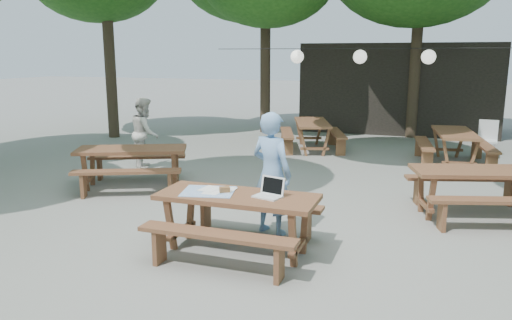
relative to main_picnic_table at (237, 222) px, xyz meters
The scene contains 13 objects.
ground 1.35m from the main_picnic_table, 59.95° to the left, with size 80.00×80.00×0.00m, color slate.
pavilion 11.72m from the main_picnic_table, 84.36° to the left, with size 6.00×3.00×2.80m, color black.
main_picnic_table is the anchor object (origin of this frame).
picnic_table_nw 3.78m from the main_picnic_table, 143.13° to the left, with size 2.38×2.22×0.75m.
picnic_table_ne 3.91m from the main_picnic_table, 40.32° to the left, with size 2.28×2.06×0.75m.
picnic_table_far_w 7.11m from the main_picnic_table, 95.76° to the left, with size 2.10×2.30×0.75m.
picnic_table_far_e 7.04m from the main_picnic_table, 67.11° to the left, with size 1.80×2.08×0.75m.
woman 0.95m from the main_picnic_table, 76.44° to the left, with size 0.62×0.41×1.71m, color #79A7DD.
second_person 5.32m from the main_picnic_table, 134.03° to the left, with size 0.75×0.59×1.55m, color silver.
plastic_chair 8.30m from the main_picnic_table, 64.89° to the left, with size 0.48×0.48×0.90m.
laptop 0.59m from the main_picnic_table, ahead, with size 0.39×0.34×0.24m.
tabletop_clutter 0.51m from the main_picnic_table, behind, with size 0.75×0.68×0.08m.
paper_lanterns 7.41m from the main_picnic_table, 86.30° to the left, with size 9.00×0.34×0.38m.
Camera 1 is at (1.57, -6.67, 2.46)m, focal length 35.00 mm.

